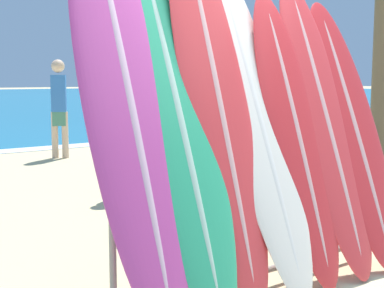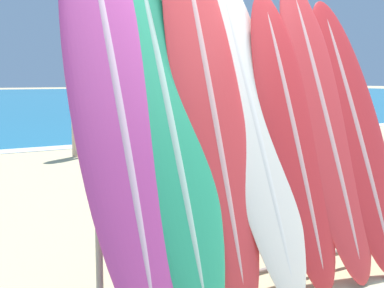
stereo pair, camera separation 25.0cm
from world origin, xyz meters
TOP-DOWN VIEW (x-y plane):
  - surfboard_rack at (0.03, 0.56)m, footprint 2.27×0.04m
  - surfboard_slot_0 at (-0.92, 0.66)m, footprint 0.56×1.02m
  - surfboard_slot_1 at (-0.61, 0.62)m, footprint 0.55×0.97m
  - surfboard_slot_2 at (-0.30, 0.65)m, footprint 0.50×0.88m
  - surfboard_slot_3 at (0.04, 0.63)m, footprint 0.52×0.97m
  - surfboard_slot_4 at (0.34, 0.57)m, footprint 0.49×0.77m
  - surfboard_slot_5 at (0.67, 0.60)m, footprint 0.54×0.87m
  - surfboard_slot_6 at (0.97, 0.58)m, footprint 0.58×0.85m
  - person_near_water at (1.26, 7.02)m, footprint 0.30×0.26m
  - person_mid_beach at (0.79, 3.64)m, footprint 0.22×0.27m

SIDE VIEW (x-z plane):
  - surfboard_rack at x=0.03m, z-range 0.04..0.92m
  - person_mid_beach at x=0.79m, z-range 0.07..1.66m
  - person_near_water at x=1.26m, z-range 0.08..1.81m
  - surfboard_slot_6 at x=0.97m, z-range 0.00..2.02m
  - surfboard_slot_4 at x=0.34m, z-range 0.00..2.03m
  - surfboard_slot_5 at x=0.67m, z-range 0.00..2.17m
  - surfboard_slot_3 at x=0.04m, z-range 0.00..2.24m
  - surfboard_slot_1 at x=-0.61m, z-range 0.00..2.28m
  - surfboard_slot_2 at x=-0.30m, z-range 0.00..2.49m
  - surfboard_slot_0 at x=-0.92m, z-range 0.00..2.51m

